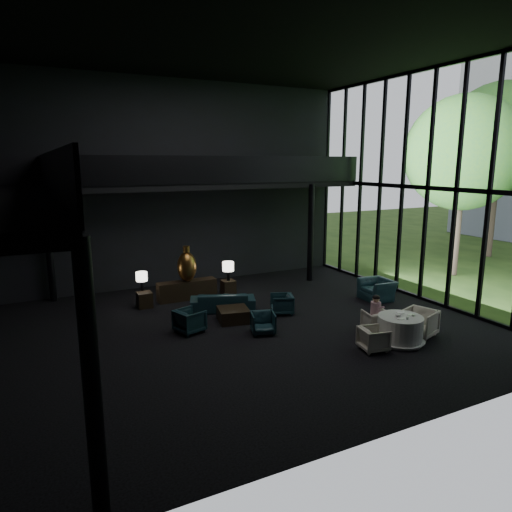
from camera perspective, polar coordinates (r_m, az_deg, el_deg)
name	(u,v)px	position (r m, az deg, el deg)	size (l,w,h in m)	color
floor	(248,329)	(13.75, -1.03, -9.12)	(14.00, 12.00, 0.02)	black
ceiling	(247,41)	(13.22, -1.17, 25.32)	(14.00, 12.00, 0.02)	black
wall_back	(182,185)	(18.47, -9.26, 8.80)	(14.00, 0.04, 8.00)	black
wall_front	(404,217)	(7.92, 18.04, 4.69)	(14.00, 0.04, 8.00)	black
curtain_wall	(428,188)	(17.07, 20.68, 7.98)	(0.20, 12.00, 8.00)	black
mezzanine_left	(4,202)	(11.64, -28.98, 5.87)	(2.00, 12.00, 0.25)	black
mezzanine_back	(215,185)	(17.86, -5.18, 8.81)	(12.00, 2.00, 0.25)	black
railing_left	(51,175)	(11.61, -24.29, 9.27)	(0.06, 12.00, 1.00)	black
railing_back	(225,170)	(16.91, -3.95, 10.70)	(12.00, 0.06, 1.00)	black
column_sw	(92,386)	(6.59, -19.83, -15.06)	(0.24, 0.24, 4.00)	black
column_nw	(49,246)	(17.54, -24.49, 1.17)	(0.24, 0.24, 4.00)	black
column_ne	(311,233)	(18.93, 6.84, 2.85)	(0.24, 0.24, 4.00)	black
tree_near	(463,153)	(21.41, 24.48, 11.61)	(4.80, 4.80, 7.65)	#382D23
tree_far	(500,139)	(26.62, 28.18, 12.73)	(5.60, 5.60, 8.80)	#382D23
console	(187,290)	(16.71, -8.62, -4.22)	(2.15, 0.49, 0.68)	black
bronze_urn	(187,266)	(16.43, -8.64, -1.29)	(0.69, 0.69, 1.28)	olive
side_table_left	(145,300)	(16.09, -13.76, -5.34)	(0.48, 0.48, 0.53)	black
table_lamp_left	(142,277)	(16.17, -14.11, -2.60)	(0.39, 0.39, 0.65)	black
side_table_right	(228,287)	(17.23, -3.49, -3.90)	(0.47, 0.47, 0.52)	black
table_lamp_right	(228,267)	(17.03, -3.50, -1.41)	(0.43, 0.43, 0.72)	black
sofa	(223,298)	(15.30, -4.19, -5.26)	(2.20, 0.64, 0.86)	#1B2F40
lounge_armchair_west	(190,320)	(13.54, -8.30, -7.92)	(0.72, 0.67, 0.74)	#16383E
lounge_armchair_east	(282,304)	(15.01, 3.26, -6.01)	(0.64, 0.60, 0.65)	black
lounge_armchair_south	(263,323)	(13.32, 0.88, -8.40)	(0.60, 0.56, 0.62)	black
window_armchair	(377,285)	(17.00, 14.93, -3.58)	(1.19, 0.78, 1.04)	black
coffee_table	(233,315)	(14.36, -2.86, -7.34)	(0.92, 0.92, 0.41)	black
dining_table	(400,331)	(13.29, 17.53, -8.94)	(1.38, 1.38, 0.75)	white
dining_chair_north	(376,321)	(13.90, 14.78, -7.90)	(0.61, 0.57, 0.63)	beige
dining_chair_east	(420,320)	(13.89, 19.77, -7.54)	(0.92, 0.86, 0.95)	beige
dining_chair_west	(374,339)	(12.59, 14.49, -10.04)	(0.59, 0.56, 0.61)	beige
child	(376,306)	(13.85, 14.75, -6.01)	(0.30, 0.30, 0.64)	#CE9CB1
plate_a	(401,319)	(12.96, 17.62, -7.46)	(0.22, 0.22, 0.01)	white
plate_b	(400,312)	(13.46, 17.61, -6.74)	(0.23, 0.23, 0.02)	white
saucer	(410,315)	(13.34, 18.70, -6.97)	(0.16, 0.16, 0.01)	white
coffee_cup	(413,315)	(13.25, 19.06, -6.96)	(0.09, 0.09, 0.06)	white
cereal_bowl	(398,315)	(13.10, 17.33, -7.07)	(0.16, 0.16, 0.08)	white
cream_pot	(407,318)	(12.94, 18.41, -7.40)	(0.06, 0.06, 0.07)	#99999E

